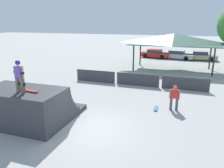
% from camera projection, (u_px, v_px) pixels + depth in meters
% --- Properties ---
extents(ground_plane, '(160.00, 160.00, 0.00)m').
position_uv_depth(ground_plane, '(92.00, 128.00, 11.25)').
color(ground_plane, '#A3A09B').
extents(quarter_pipe_ramp, '(4.35, 4.33, 1.95)m').
position_uv_depth(quarter_pipe_ramp, '(28.00, 107.00, 11.79)').
color(quarter_pipe_ramp, '#38383D').
rests_on(quarter_pipe_ramp, ground).
extents(skater_on_deck, '(0.69, 0.27, 1.61)m').
position_uv_depth(skater_on_deck, '(19.00, 74.00, 10.42)').
color(skater_on_deck, '#6B6051').
rests_on(skater_on_deck, quarter_pipe_ramp).
extents(skateboard_on_deck, '(0.84, 0.30, 0.09)m').
position_uv_depth(skateboard_on_deck, '(32.00, 91.00, 10.75)').
color(skateboard_on_deck, red).
rests_on(skateboard_on_deck, quarter_pipe_ramp).
extents(bystander_walking, '(0.64, 0.24, 1.60)m').
position_uv_depth(bystander_walking, '(174.00, 97.00, 13.31)').
color(bystander_walking, '#4C4C51').
rests_on(bystander_walking, ground).
extents(skateboard_on_ground, '(0.25, 0.84, 0.09)m').
position_uv_depth(skateboard_on_ground, '(156.00, 108.00, 13.67)').
color(skateboard_on_ground, blue).
rests_on(skateboard_on_ground, ground).
extents(barrier_fence, '(11.38, 0.12, 1.05)m').
position_uv_depth(barrier_fence, '(137.00, 80.00, 18.58)').
color(barrier_fence, '#3D3D42').
rests_on(barrier_fence, ground).
extents(pavilion_shelter, '(9.50, 4.37, 4.02)m').
position_uv_depth(pavilion_shelter, '(174.00, 39.00, 23.83)').
color(pavilion_shelter, '#2D2D33').
rests_on(pavilion_shelter, ground).
extents(parked_car_red, '(4.44, 2.39, 1.27)m').
position_uv_depth(parked_car_red, '(155.00, 54.00, 32.76)').
color(parked_car_red, red).
rests_on(parked_car_red, ground).
extents(parked_car_silver, '(4.75, 2.40, 1.27)m').
position_uv_depth(parked_car_silver, '(177.00, 55.00, 31.62)').
color(parked_car_silver, '#A8AAAF').
rests_on(parked_car_silver, ground).
extents(parked_car_tan, '(4.33, 1.80, 1.27)m').
position_uv_depth(parked_car_tan, '(201.00, 56.00, 30.71)').
color(parked_car_tan, tan).
rests_on(parked_car_tan, ground).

